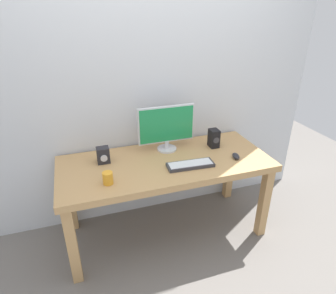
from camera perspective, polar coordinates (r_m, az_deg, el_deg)
ground_plane at (r=2.78m, az=-0.45°, el=-15.71°), size 6.00×6.00×0.00m
wall_back at (r=2.48m, az=-3.59°, el=17.86°), size 3.11×0.04×3.00m
desk at (r=2.41m, az=-0.50°, el=-4.48°), size 1.69×0.73×0.72m
monitor at (r=2.47m, az=-0.30°, el=3.90°), size 0.49×0.17×0.39m
keyboard_primary at (r=2.29m, az=4.36°, el=-3.45°), size 0.37×0.14×0.03m
mouse at (r=2.46m, az=13.01°, el=-1.73°), size 0.07×0.11×0.04m
speaker_right at (r=2.60m, az=8.87°, el=1.69°), size 0.08×0.10×0.16m
audio_controller at (r=2.37m, az=-12.45°, el=-1.56°), size 0.10×0.09×0.13m
coffee_mug at (r=2.10m, az=-11.59°, el=-5.91°), size 0.07×0.07×0.09m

